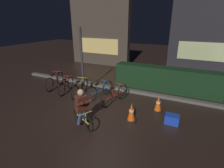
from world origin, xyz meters
TOP-DOWN VIEW (x-y plane):
  - ground_plane at (0.00, 0.00)m, footprint 40.00×40.00m
  - sidewalk_curb at (0.00, 2.20)m, footprint 12.00×0.24m
  - hedge_row at (1.80, 3.10)m, footprint 4.80×0.70m
  - storefront_left at (-3.62, 6.50)m, footprint 4.59×0.54m
  - storefront_right at (3.35, 7.20)m, footprint 4.15×0.54m
  - street_post at (-1.53, 1.20)m, footprint 0.10×0.10m
  - parked_bike_leftmost at (-3.18, 1.11)m, footprint 0.51×1.64m
  - parked_bike_left_mid at (-2.31, 0.91)m, footprint 0.50×1.51m
  - parked_bike_center_left at (-1.51, 0.88)m, footprint 0.46×1.62m
  - parked_bike_center_right at (-0.57, 1.01)m, footprint 0.55×1.55m
  - parked_bike_right_mid at (0.21, 0.85)m, footprint 0.54×1.58m
  - traffic_cone_near at (1.24, -0.10)m, footprint 0.36×0.36m
  - traffic_cone_far at (1.91, 0.94)m, footprint 0.36×0.36m
  - blue_crate at (2.49, 0.30)m, footprint 0.45×0.33m
  - cyclist at (-0.04, -1.02)m, footprint 1.09×0.66m

SIDE VIEW (x-z plane):
  - ground_plane at x=0.00m, z-range 0.00..0.00m
  - sidewalk_curb at x=0.00m, z-range 0.00..0.12m
  - blue_crate at x=2.49m, z-range 0.00..0.30m
  - traffic_cone_far at x=1.91m, z-range -0.01..0.58m
  - traffic_cone_near at x=1.24m, z-range -0.01..0.63m
  - parked_bike_left_mid at x=-2.31m, z-range -0.03..0.68m
  - parked_bike_center_right at x=-0.57m, z-range -0.03..0.71m
  - parked_bike_right_mid at x=0.21m, z-range -0.03..0.72m
  - parked_bike_center_left at x=-1.51m, z-range -0.03..0.72m
  - parked_bike_leftmost at x=-3.18m, z-range -0.04..0.74m
  - hedge_row at x=1.80m, z-range 0.00..1.12m
  - cyclist at x=-0.04m, z-range 0.01..1.25m
  - street_post at x=-1.53m, z-range 0.00..2.91m
  - storefront_right at x=3.35m, z-range -0.01..4.43m
  - storefront_left at x=-3.62m, z-range -0.01..4.74m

